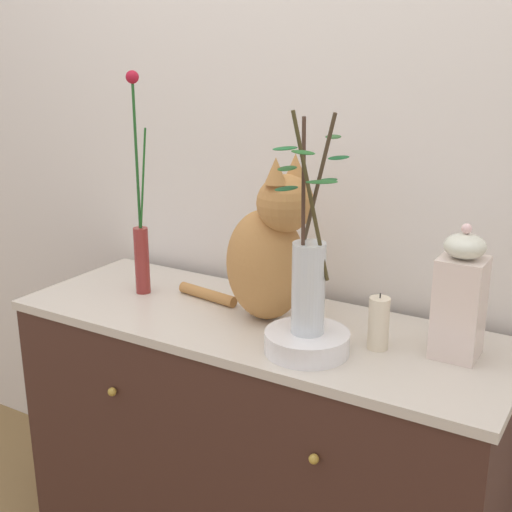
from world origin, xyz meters
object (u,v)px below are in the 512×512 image
at_px(cat_sitting, 269,251).
at_px(bowl_porcelain, 307,342).
at_px(sideboard, 256,454).
at_px(vase_glass_clear, 309,274).
at_px(jar_lidded_porcelain, 460,298).
at_px(candle_pillar, 379,323).
at_px(vase_slim_green, 141,236).

height_order(cat_sitting, bowl_porcelain, cat_sitting).
bearing_deg(sideboard, bowl_porcelain, -27.56).
relative_size(vase_glass_clear, jar_lidded_porcelain, 1.61).
bearing_deg(candle_pillar, sideboard, -179.36).
height_order(cat_sitting, vase_glass_clear, vase_glass_clear).
relative_size(vase_glass_clear, candle_pillar, 3.66).
relative_size(vase_slim_green, jar_lidded_porcelain, 1.99).
bearing_deg(jar_lidded_porcelain, bowl_porcelain, -152.16).
bearing_deg(bowl_porcelain, cat_sitting, 143.61).
xyz_separation_m(cat_sitting, vase_glass_clear, (0.18, -0.14, 0.01)).
height_order(cat_sitting, vase_slim_green, vase_slim_green).
relative_size(bowl_porcelain, jar_lidded_porcelain, 0.63).
relative_size(vase_slim_green, vase_glass_clear, 1.23).
relative_size(cat_sitting, jar_lidded_porcelain, 1.39).
distance_m(vase_slim_green, bowl_porcelain, 0.64).
xyz_separation_m(sideboard, vase_glass_clear, (0.21, -0.11, 0.61)).
relative_size(jar_lidded_porcelain, candle_pillar, 2.27).
bearing_deg(bowl_porcelain, jar_lidded_porcelain, 27.84).
height_order(sideboard, cat_sitting, cat_sitting).
xyz_separation_m(sideboard, vase_slim_green, (-0.40, 0.01, 0.59)).
height_order(cat_sitting, jar_lidded_porcelain, cat_sitting).
xyz_separation_m(cat_sitting, candle_pillar, (0.32, -0.02, -0.12)).
relative_size(sideboard, candle_pillar, 9.58).
relative_size(sideboard, jar_lidded_porcelain, 4.21).
bearing_deg(vase_glass_clear, bowl_porcelain, 10.65).
bearing_deg(bowl_porcelain, sideboard, 152.44).
relative_size(bowl_porcelain, candle_pillar, 1.44).
height_order(sideboard, vase_slim_green, vase_slim_green).
xyz_separation_m(vase_slim_green, jar_lidded_porcelain, (0.92, 0.04, -0.03)).
xyz_separation_m(cat_sitting, vase_slim_green, (-0.42, -0.01, -0.01)).
height_order(vase_glass_clear, jar_lidded_porcelain, vase_glass_clear).
bearing_deg(sideboard, candle_pillar, 0.64).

